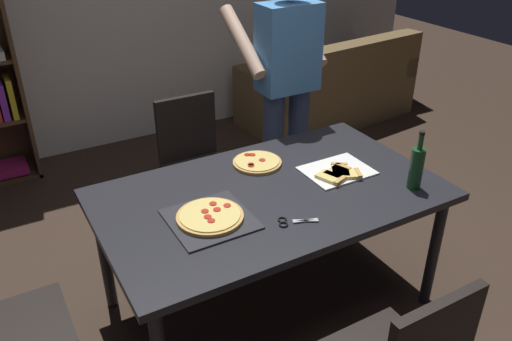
{
  "coord_description": "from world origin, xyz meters",
  "views": [
    {
      "loc": [
        -1.18,
        -1.93,
        2.12
      ],
      "look_at": [
        0.0,
        0.15,
        0.8
      ],
      "focal_mm": 36.41,
      "sensor_mm": 36.0,
      "label": 1
    }
  ],
  "objects_px": {
    "chair_far_side": "(194,155)",
    "pepperoni_pizza_on_tray": "(210,217)",
    "dining_table": "(270,203)",
    "second_pizza_plain": "(257,162)",
    "couch": "(330,92)",
    "wine_bottle": "(416,167)",
    "kitchen_scissors": "(291,221)",
    "person_serving_pizza": "(286,82)"
  },
  "relations": [
    {
      "from": "wine_bottle",
      "to": "person_serving_pizza",
      "type": "bearing_deg",
      "value": 93.91
    },
    {
      "from": "dining_table",
      "to": "wine_bottle",
      "type": "relative_size",
      "value": 5.49
    },
    {
      "from": "kitchen_scissors",
      "to": "second_pizza_plain",
      "type": "xyz_separation_m",
      "value": [
        0.15,
        0.57,
        0.01
      ]
    },
    {
      "from": "person_serving_pizza",
      "to": "wine_bottle",
      "type": "relative_size",
      "value": 5.54
    },
    {
      "from": "person_serving_pizza",
      "to": "second_pizza_plain",
      "type": "relative_size",
      "value": 6.41
    },
    {
      "from": "pepperoni_pizza_on_tray",
      "to": "person_serving_pizza",
      "type": "bearing_deg",
      "value": 41.9
    },
    {
      "from": "dining_table",
      "to": "couch",
      "type": "xyz_separation_m",
      "value": [
        1.91,
        1.99,
        -0.38
      ]
    },
    {
      "from": "person_serving_pizza",
      "to": "kitchen_scissors",
      "type": "height_order",
      "value": "person_serving_pizza"
    },
    {
      "from": "couch",
      "to": "pepperoni_pizza_on_tray",
      "type": "relative_size",
      "value": 4.75
    },
    {
      "from": "couch",
      "to": "pepperoni_pizza_on_tray",
      "type": "height_order",
      "value": "couch"
    },
    {
      "from": "dining_table",
      "to": "wine_bottle",
      "type": "height_order",
      "value": "wine_bottle"
    },
    {
      "from": "second_pizza_plain",
      "to": "pepperoni_pizza_on_tray",
      "type": "bearing_deg",
      "value": -141.36
    },
    {
      "from": "person_serving_pizza",
      "to": "second_pizza_plain",
      "type": "height_order",
      "value": "person_serving_pizza"
    },
    {
      "from": "dining_table",
      "to": "second_pizza_plain",
      "type": "relative_size",
      "value": 6.36
    },
    {
      "from": "chair_far_side",
      "to": "pepperoni_pizza_on_tray",
      "type": "bearing_deg",
      "value": -109.22
    },
    {
      "from": "chair_far_side",
      "to": "kitchen_scissors",
      "type": "bearing_deg",
      "value": -92.66
    },
    {
      "from": "couch",
      "to": "second_pizza_plain",
      "type": "bearing_deg",
      "value": -136.99
    },
    {
      "from": "pepperoni_pizza_on_tray",
      "to": "second_pizza_plain",
      "type": "height_order",
      "value": "pepperoni_pizza_on_tray"
    },
    {
      "from": "chair_far_side",
      "to": "person_serving_pizza",
      "type": "height_order",
      "value": "person_serving_pizza"
    },
    {
      "from": "dining_table",
      "to": "kitchen_scissors",
      "type": "height_order",
      "value": "kitchen_scissors"
    },
    {
      "from": "wine_bottle",
      "to": "pepperoni_pizza_on_tray",
      "type": "bearing_deg",
      "value": 166.6
    },
    {
      "from": "chair_far_side",
      "to": "person_serving_pizza",
      "type": "xyz_separation_m",
      "value": [
        0.58,
        -0.22,
        0.49
      ]
    },
    {
      "from": "chair_far_side",
      "to": "kitchen_scissors",
      "type": "distance_m",
      "value": 1.31
    },
    {
      "from": "kitchen_scissors",
      "to": "second_pizza_plain",
      "type": "distance_m",
      "value": 0.59
    },
    {
      "from": "wine_bottle",
      "to": "couch",
      "type": "bearing_deg",
      "value": 61.73
    },
    {
      "from": "dining_table",
      "to": "pepperoni_pizza_on_tray",
      "type": "distance_m",
      "value": 0.4
    },
    {
      "from": "chair_far_side",
      "to": "wine_bottle",
      "type": "xyz_separation_m",
      "value": [
        0.66,
        -1.33,
        0.36
      ]
    },
    {
      "from": "couch",
      "to": "wine_bottle",
      "type": "bearing_deg",
      "value": -118.27
    },
    {
      "from": "chair_far_side",
      "to": "couch",
      "type": "relative_size",
      "value": 0.51
    },
    {
      "from": "chair_far_side",
      "to": "pepperoni_pizza_on_tray",
      "type": "height_order",
      "value": "chair_far_side"
    },
    {
      "from": "person_serving_pizza",
      "to": "pepperoni_pizza_on_tray",
      "type": "bearing_deg",
      "value": -138.1
    },
    {
      "from": "couch",
      "to": "second_pizza_plain",
      "type": "relative_size",
      "value": 6.51
    },
    {
      "from": "dining_table",
      "to": "couch",
      "type": "height_order",
      "value": "couch"
    },
    {
      "from": "chair_far_side",
      "to": "couch",
      "type": "height_order",
      "value": "chair_far_side"
    },
    {
      "from": "dining_table",
      "to": "second_pizza_plain",
      "type": "height_order",
      "value": "second_pizza_plain"
    },
    {
      "from": "chair_far_side",
      "to": "wine_bottle",
      "type": "relative_size",
      "value": 2.85
    },
    {
      "from": "couch",
      "to": "wine_bottle",
      "type": "relative_size",
      "value": 5.63
    },
    {
      "from": "dining_table",
      "to": "pepperoni_pizza_on_tray",
      "type": "height_order",
      "value": "pepperoni_pizza_on_tray"
    },
    {
      "from": "chair_far_side",
      "to": "kitchen_scissors",
      "type": "xyz_separation_m",
      "value": [
        -0.06,
        -1.29,
        0.24
      ]
    },
    {
      "from": "dining_table",
      "to": "chair_far_side",
      "type": "relative_size",
      "value": 1.93
    },
    {
      "from": "person_serving_pizza",
      "to": "second_pizza_plain",
      "type": "bearing_deg",
      "value": -135.34
    },
    {
      "from": "couch",
      "to": "pepperoni_pizza_on_tray",
      "type": "bearing_deg",
      "value": -137.83
    }
  ]
}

